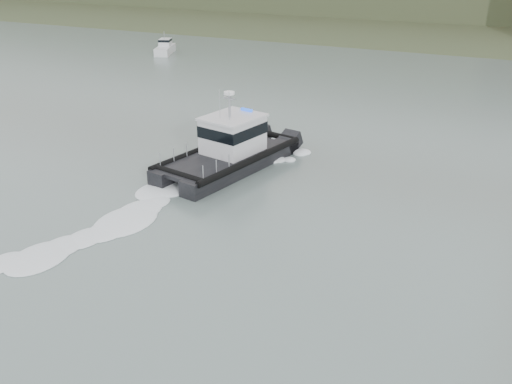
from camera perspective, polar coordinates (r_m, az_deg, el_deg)
ground at (r=26.04m, az=-8.53°, el=-12.35°), size 400.00×400.00×0.00m
patrol_boat at (r=41.62m, az=-2.63°, el=4.40°), size 6.65×12.63×5.83m
motorboat at (r=88.21m, az=-9.08°, el=14.05°), size 4.04×6.28×3.28m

